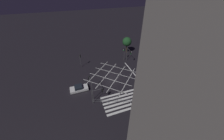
{
  "coord_description": "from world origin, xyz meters",
  "views": [
    {
      "loc": [
        -8.78,
        -24.75,
        20.54
      ],
      "look_at": [
        0.0,
        0.0,
        1.98
      ],
      "focal_mm": 20.0,
      "sensor_mm": 36.0,
      "label": 1
    }
  ],
  "objects_px": {
    "traffic_light_ne_main": "(124,52)",
    "street_lamp_west": "(166,41)",
    "traffic_light_ne_cross": "(129,53)",
    "traffic_light_nw_main": "(80,58)",
    "street_tree_far": "(177,78)",
    "traffic_light_sw_cross": "(91,83)",
    "traffic_light_sw_main": "(98,93)",
    "street_tree_near": "(127,42)",
    "street_lamp_east": "(155,40)",
    "waiting_car": "(79,88)"
  },
  "relations": [
    {
      "from": "traffic_light_ne_main",
      "to": "street_lamp_west",
      "type": "relative_size",
      "value": 0.43
    },
    {
      "from": "street_tree_far",
      "to": "traffic_light_ne_cross",
      "type": "bearing_deg",
      "value": 102.49
    },
    {
      "from": "street_tree_near",
      "to": "street_tree_far",
      "type": "height_order",
      "value": "street_tree_far"
    },
    {
      "from": "traffic_light_ne_cross",
      "to": "street_tree_near",
      "type": "bearing_deg",
      "value": 160.2
    },
    {
      "from": "traffic_light_nw_main",
      "to": "waiting_car",
      "type": "relative_size",
      "value": 1.02
    },
    {
      "from": "street_lamp_east",
      "to": "street_lamp_west",
      "type": "relative_size",
      "value": 1.07
    },
    {
      "from": "traffic_light_nw_main",
      "to": "street_tree_far",
      "type": "xyz_separation_m",
      "value": [
        17.47,
        -17.61,
        1.58
      ]
    },
    {
      "from": "traffic_light_sw_cross",
      "to": "street_lamp_west",
      "type": "bearing_deg",
      "value": -73.64
    },
    {
      "from": "traffic_light_ne_cross",
      "to": "traffic_light_sw_cross",
      "type": "bearing_deg",
      "value": -54.6
    },
    {
      "from": "street_lamp_east",
      "to": "street_lamp_west",
      "type": "xyz_separation_m",
      "value": [
        4.49,
        0.63,
        -1.36
      ]
    },
    {
      "from": "traffic_light_ne_cross",
      "to": "street_tree_far",
      "type": "distance_m",
      "value": 15.76
    },
    {
      "from": "street_lamp_west",
      "to": "traffic_light_ne_cross",
      "type": "bearing_deg",
      "value": 165.6
    },
    {
      "from": "traffic_light_ne_cross",
      "to": "street_tree_near",
      "type": "height_order",
      "value": "street_tree_near"
    },
    {
      "from": "traffic_light_sw_cross",
      "to": "street_tree_far",
      "type": "distance_m",
      "value": 17.93
    },
    {
      "from": "traffic_light_ne_cross",
      "to": "traffic_light_nw_main",
      "type": "height_order",
      "value": "traffic_light_ne_cross"
    },
    {
      "from": "traffic_light_sw_cross",
      "to": "street_lamp_west",
      "type": "relative_size",
      "value": 0.45
    },
    {
      "from": "traffic_light_ne_cross",
      "to": "street_lamp_west",
      "type": "xyz_separation_m",
      "value": [
        10.27,
        -2.64,
        3.24
      ]
    },
    {
      "from": "street_lamp_east",
      "to": "traffic_light_ne_cross",
      "type": "bearing_deg",
      "value": 150.52
    },
    {
      "from": "traffic_light_sw_main",
      "to": "street_lamp_east",
      "type": "height_order",
      "value": "street_lamp_east"
    },
    {
      "from": "traffic_light_sw_main",
      "to": "street_tree_near",
      "type": "relative_size",
      "value": 0.63
    },
    {
      "from": "street_lamp_west",
      "to": "street_tree_near",
      "type": "distance_m",
      "value": 12.24
    },
    {
      "from": "traffic_light_ne_main",
      "to": "waiting_car",
      "type": "relative_size",
      "value": 1.04
    },
    {
      "from": "traffic_light_nw_main",
      "to": "street_lamp_east",
      "type": "height_order",
      "value": "street_lamp_east"
    },
    {
      "from": "traffic_light_sw_cross",
      "to": "street_lamp_west",
      "type": "height_order",
      "value": "street_lamp_west"
    },
    {
      "from": "traffic_light_nw_main",
      "to": "street_tree_near",
      "type": "height_order",
      "value": "street_tree_near"
    },
    {
      "from": "traffic_light_sw_main",
      "to": "waiting_car",
      "type": "bearing_deg",
      "value": 125.84
    },
    {
      "from": "traffic_light_ne_main",
      "to": "traffic_light_sw_cross",
      "type": "relative_size",
      "value": 0.97
    },
    {
      "from": "waiting_car",
      "to": "traffic_light_sw_main",
      "type": "bearing_deg",
      "value": -54.16
    },
    {
      "from": "street_lamp_east",
      "to": "traffic_light_nw_main",
      "type": "bearing_deg",
      "value": 164.42
    },
    {
      "from": "street_tree_far",
      "to": "waiting_car",
      "type": "relative_size",
      "value": 1.59
    },
    {
      "from": "traffic_light_ne_main",
      "to": "waiting_car",
      "type": "height_order",
      "value": "traffic_light_ne_main"
    },
    {
      "from": "traffic_light_ne_main",
      "to": "street_lamp_west",
      "type": "distance_m",
      "value": 12.37
    },
    {
      "from": "traffic_light_nw_main",
      "to": "traffic_light_sw_main",
      "type": "bearing_deg",
      "value": -84.2
    },
    {
      "from": "street_lamp_west",
      "to": "street_tree_near",
      "type": "relative_size",
      "value": 1.76
    },
    {
      "from": "street_lamp_west",
      "to": "street_tree_far",
      "type": "height_order",
      "value": "street_lamp_west"
    },
    {
      "from": "street_lamp_east",
      "to": "street_tree_far",
      "type": "height_order",
      "value": "street_lamp_east"
    },
    {
      "from": "traffic_light_sw_main",
      "to": "traffic_light_nw_main",
      "type": "bearing_deg",
      "value": 95.8
    },
    {
      "from": "street_lamp_east",
      "to": "waiting_car",
      "type": "relative_size",
      "value": 2.57
    },
    {
      "from": "traffic_light_sw_cross",
      "to": "traffic_light_ne_main",
      "type": "bearing_deg",
      "value": -48.43
    },
    {
      "from": "traffic_light_sw_cross",
      "to": "traffic_light_sw_main",
      "type": "bearing_deg",
      "value": -159.63
    },
    {
      "from": "street_lamp_west",
      "to": "street_tree_near",
      "type": "xyz_separation_m",
      "value": [
        -8.0,
        8.92,
        -2.47
      ]
    },
    {
      "from": "street_tree_near",
      "to": "street_tree_far",
      "type": "relative_size",
      "value": 0.87
    },
    {
      "from": "street_lamp_west",
      "to": "traffic_light_ne_main",
      "type": "bearing_deg",
      "value": 158.61
    },
    {
      "from": "street_tree_far",
      "to": "street_tree_near",
      "type": "bearing_deg",
      "value": 93.01
    },
    {
      "from": "traffic_light_ne_main",
      "to": "traffic_light_sw_main",
      "type": "height_order",
      "value": "traffic_light_ne_main"
    },
    {
      "from": "traffic_light_sw_main",
      "to": "traffic_light_sw_cross",
      "type": "bearing_deg",
      "value": 110.37
    },
    {
      "from": "traffic_light_sw_main",
      "to": "waiting_car",
      "type": "relative_size",
      "value": 0.87
    },
    {
      "from": "street_lamp_east",
      "to": "street_tree_near",
      "type": "bearing_deg",
      "value": 110.22
    },
    {
      "from": "traffic_light_ne_cross",
      "to": "street_lamp_east",
      "type": "bearing_deg",
      "value": 60.52
    },
    {
      "from": "traffic_light_ne_main",
      "to": "street_lamp_west",
      "type": "bearing_deg",
      "value": 158.61
    }
  ]
}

